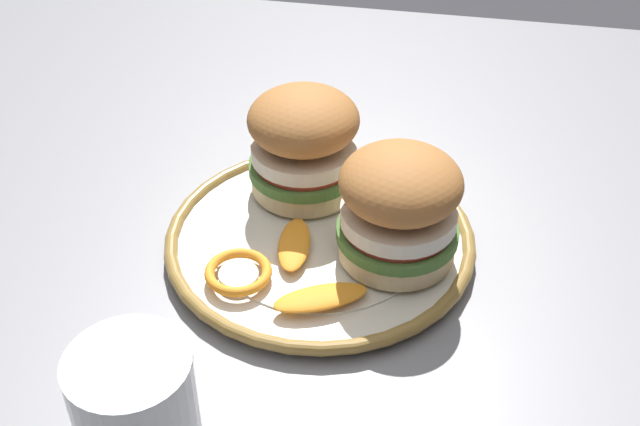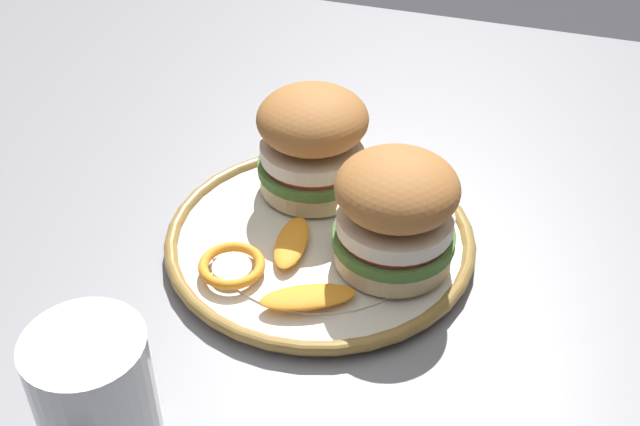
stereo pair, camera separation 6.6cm
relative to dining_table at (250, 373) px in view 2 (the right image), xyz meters
name	(u,v)px [view 2 (the right image)]	position (x,y,z in m)	size (l,w,h in m)	color
dining_table	(250,373)	(0.00, 0.00, 0.00)	(1.16, 1.09, 0.76)	gray
dinner_plate	(320,240)	(0.08, -0.04, 0.11)	(0.27, 0.27, 0.02)	silver
sandwich_half_left	(313,141)	(0.14, -0.02, 0.17)	(0.14, 0.14, 0.10)	beige
sandwich_half_right	(396,211)	(0.06, -0.11, 0.17)	(0.14, 0.14, 0.10)	beige
orange_peel_curled	(232,266)	(0.01, 0.01, 0.12)	(0.07, 0.07, 0.01)	orange
orange_peel_strip_long	(292,242)	(0.05, -0.03, 0.12)	(0.07, 0.03, 0.01)	orange
orange_peel_strip_short	(308,297)	(-0.01, -0.06, 0.12)	(0.06, 0.08, 0.01)	orange
drinking_glass	(103,423)	(-0.19, 0.02, 0.15)	(0.07, 0.07, 0.13)	white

